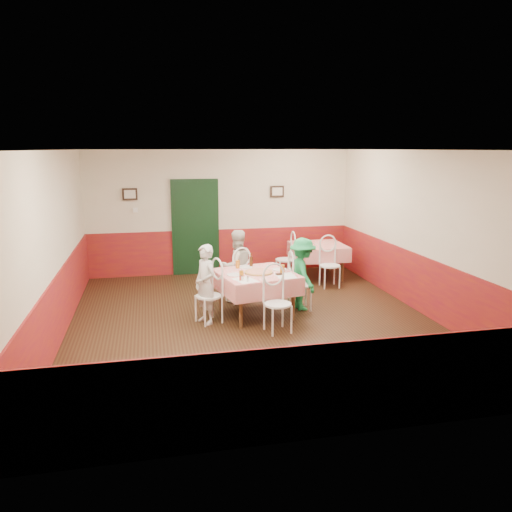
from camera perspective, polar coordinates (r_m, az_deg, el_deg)
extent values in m
plane|color=black|center=(8.39, -0.36, -7.47)|extent=(7.00, 7.00, 0.00)
plane|color=white|center=(7.90, -0.39, 12.04)|extent=(7.00, 7.00, 0.00)
cube|color=beige|center=(11.43, -4.00, 5.03)|extent=(6.00, 0.10, 2.80)
cube|color=beige|center=(4.75, 8.38, -5.39)|extent=(6.00, 0.10, 2.80)
cube|color=beige|center=(7.98, -21.97, 1.03)|extent=(0.10, 7.00, 2.80)
cube|color=beige|center=(9.12, 18.43, 2.60)|extent=(0.10, 7.00, 2.80)
cube|color=maroon|center=(11.57, -3.92, 0.59)|extent=(6.00, 0.03, 1.00)
cube|color=maroon|center=(5.10, 8.00, -15.02)|extent=(6.00, 0.03, 1.00)
cube|color=maroon|center=(8.19, -21.36, -5.15)|extent=(0.03, 7.00, 1.00)
cube|color=maroon|center=(9.29, 17.98, -2.88)|extent=(0.03, 7.00, 1.00)
cube|color=black|center=(11.36, -6.93, 3.14)|extent=(0.96, 0.06, 2.10)
cube|color=black|center=(11.23, -14.22, 6.87)|extent=(0.32, 0.03, 0.26)
cube|color=black|center=(11.60, 2.43, 7.38)|extent=(0.32, 0.03, 0.26)
cube|color=white|center=(11.26, -13.61, 5.12)|extent=(0.10, 0.03, 0.10)
cube|color=red|center=(8.56, 0.00, -4.42)|extent=(1.44, 1.44, 0.77)
cube|color=red|center=(11.11, 7.08, -0.62)|extent=(1.14, 1.14, 0.77)
cylinder|color=#B74723|center=(8.43, 0.30, -1.85)|extent=(0.55, 0.55, 0.03)
cylinder|color=white|center=(8.30, -2.48, -2.15)|extent=(0.29, 0.29, 0.01)
cylinder|color=white|center=(8.66, 2.70, -1.55)|extent=(0.29, 0.29, 0.01)
cylinder|color=white|center=(8.82, -1.20, -1.27)|extent=(0.29, 0.29, 0.01)
cylinder|color=#BF7219|center=(8.05, -1.68, -2.17)|extent=(0.08, 0.08, 0.13)
cylinder|color=#BF7219|center=(8.41, 3.01, -1.50)|extent=(0.09, 0.09, 0.15)
cylinder|color=#BF7219|center=(8.77, -2.11, -0.95)|extent=(0.09, 0.09, 0.14)
cylinder|color=#381C0A|center=(8.85, -0.56, -0.53)|extent=(0.07, 0.07, 0.22)
cylinder|color=silver|center=(7.93, -1.58, -2.54)|extent=(0.04, 0.04, 0.09)
cylinder|color=silver|center=(7.87, -0.95, -2.65)|extent=(0.04, 0.04, 0.09)
cylinder|color=#B23319|center=(7.95, -1.80, -2.51)|extent=(0.04, 0.04, 0.09)
cube|color=white|center=(7.98, -1.26, -2.76)|extent=(0.42, 0.48, 0.00)
cube|color=white|center=(8.26, 3.42, -2.27)|extent=(0.30, 0.40, 0.00)
cube|color=black|center=(8.33, 2.70, -2.08)|extent=(0.13, 0.11, 0.02)
imported|color=gray|center=(8.17, -5.80, -3.23)|extent=(0.49, 0.57, 1.31)
imported|color=gray|center=(9.28, -2.23, -1.15)|extent=(0.79, 0.70, 1.36)
imported|color=gray|center=(8.87, 5.34, -2.06)|extent=(0.54, 0.87, 1.29)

